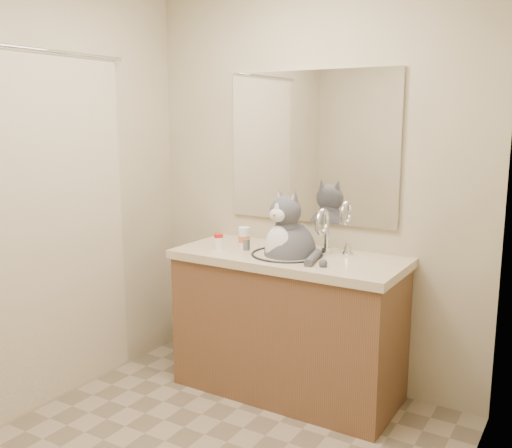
{
  "coord_description": "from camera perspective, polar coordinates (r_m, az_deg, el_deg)",
  "views": [
    {
      "loc": [
        1.5,
        -1.87,
        1.63
      ],
      "look_at": [
        -0.03,
        0.65,
        1.07
      ],
      "focal_mm": 40.0,
      "sensor_mm": 36.0,
      "label": 1
    }
  ],
  "objects": [
    {
      "name": "room",
      "position": [
        2.44,
        -7.36,
        0.44
      ],
      "size": [
        2.22,
        2.52,
        2.42
      ],
      "color": "gray",
      "rests_on": "ground"
    },
    {
      "name": "cat",
      "position": [
        3.28,
        3.33,
        -2.55
      ],
      "size": [
        0.41,
        0.4,
        0.59
      ],
      "rotation": [
        0.0,
        0.0,
        -0.2
      ],
      "color": "#4B4B50",
      "rests_on": "vanity"
    },
    {
      "name": "mirror",
      "position": [
        3.45,
        5.52,
        7.63
      ],
      "size": [
        1.1,
        0.02,
        0.9
      ],
      "primitive_type": "cube",
      "color": "white",
      "rests_on": "room"
    },
    {
      "name": "vanity",
      "position": [
        3.42,
        3.22,
        -9.65
      ],
      "size": [
        1.34,
        0.59,
        1.12
      ],
      "color": "brown",
      "rests_on": "ground"
    },
    {
      "name": "pill_bottle_redcap",
      "position": [
        3.42,
        -3.76,
        -1.74
      ],
      "size": [
        0.06,
        0.06,
        0.09
      ],
      "rotation": [
        0.0,
        0.0,
        -0.06
      ],
      "color": "white",
      "rests_on": "vanity"
    },
    {
      "name": "grey_canister",
      "position": [
        3.38,
        -0.95,
        -2.08
      ],
      "size": [
        0.05,
        0.05,
        0.07
      ],
      "rotation": [
        0.0,
        0.0,
        0.42
      ],
      "color": "slate",
      "rests_on": "vanity"
    },
    {
      "name": "pill_bottle_orange",
      "position": [
        3.47,
        -1.21,
        -1.34
      ],
      "size": [
        0.09,
        0.09,
        0.12
      ],
      "rotation": [
        0.0,
        0.0,
        0.43
      ],
      "color": "white",
      "rests_on": "vanity"
    },
    {
      "name": "shower_curtain",
      "position": [
        3.28,
        -20.67,
        -0.55
      ],
      "size": [
        0.02,
        1.3,
        1.93
      ],
      "color": "beige",
      "rests_on": "ground"
    }
  ]
}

